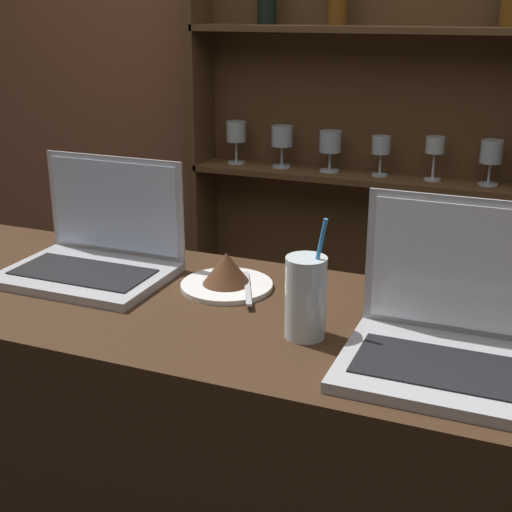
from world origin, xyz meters
TOP-DOWN VIEW (x-y plane):
  - back_wall at (0.00, 1.49)m, footprint 7.00×0.06m
  - back_shelf at (0.01, 1.41)m, footprint 1.12×0.18m
  - laptop_near at (-0.27, 0.33)m, footprint 0.33×0.24m
  - laptop_far at (0.48, 0.20)m, footprint 0.34×0.25m
  - cake_plate at (0.02, 0.35)m, footprint 0.18×0.18m
  - water_glass at (0.23, 0.21)m, footprint 0.07×0.07m

SIDE VIEW (x-z plane):
  - back_shelf at x=0.01m, z-range 0.04..1.87m
  - cake_plate at x=0.02m, z-range 0.99..1.06m
  - laptop_near at x=-0.27m, z-range 0.93..1.17m
  - laptop_far at x=0.48m, z-range 0.93..1.18m
  - water_glass at x=0.23m, z-range 0.96..1.18m
  - back_wall at x=0.00m, z-range 0.00..2.70m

